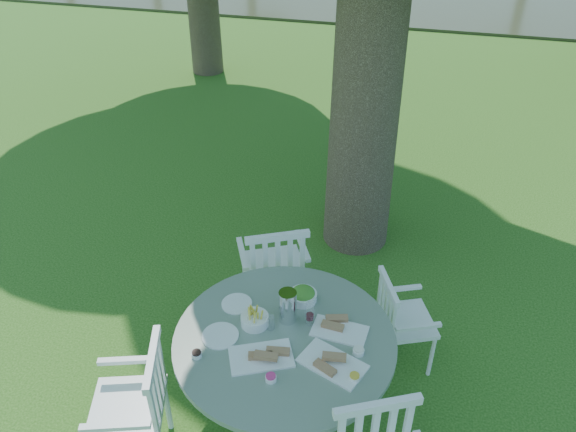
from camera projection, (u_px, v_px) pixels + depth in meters
The scene contains 6 objects.
ground at pixel (282, 307), 5.02m from camera, with size 140.00×140.00×0.00m, color #19440E.
table at pixel (285, 352), 3.75m from camera, with size 1.47×1.47×0.77m.
chair_ne at pixel (397, 317), 4.24m from camera, with size 0.52×0.54×0.82m.
chair_nw at pixel (275, 267), 4.57m from camera, with size 0.66×0.64×0.99m.
chair_sw at pixel (141, 401), 3.49m from camera, with size 0.59×0.61×0.98m.
tableware at pixel (286, 322), 3.72m from camera, with size 1.11×0.87×0.24m.
Camera 1 is at (0.98, -3.56, 3.49)m, focal length 35.00 mm.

